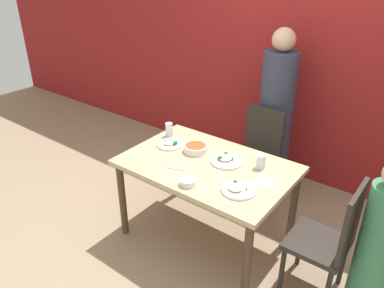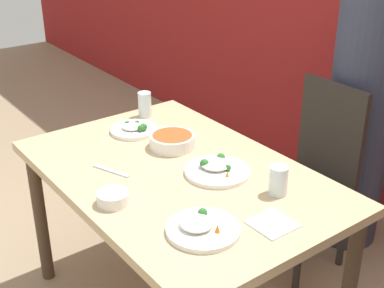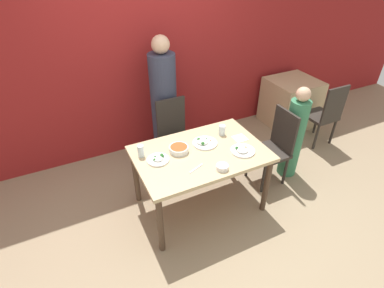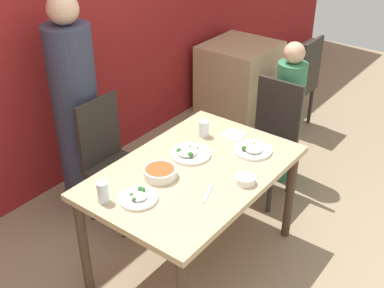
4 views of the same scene
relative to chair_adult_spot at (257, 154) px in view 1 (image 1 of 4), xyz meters
The scene contains 16 objects.
ground_plane 0.93m from the chair_adult_spot, 93.19° to the right, with size 10.00×10.00×0.00m, color #998466.
wall_back 1.10m from the chair_adult_spot, 93.57° to the left, with size 10.00×0.06×2.70m.
dining_table 0.80m from the chair_adult_spot, 93.19° to the right, with size 1.34×0.89×0.75m.
chair_adult_spot is the anchor object (origin of this frame).
chair_child_spot 1.24m from the chair_adult_spot, 38.28° to the right, with size 0.40×0.40×0.95m.
person_adult 0.43m from the chair_adult_spot, 90.00° to the left, with size 0.34×0.34×1.65m.
person_child 1.47m from the chair_adult_spot, 31.43° to the right, with size 0.23×0.23×1.20m.
bowl_curry 0.77m from the chair_adult_spot, 109.26° to the right, with size 0.20×0.20×0.06m.
plate_rice_adult 1.06m from the chair_adult_spot, 70.27° to the right, with size 0.25×0.25×0.05m.
plate_rice_child 0.72m from the chair_adult_spot, 84.83° to the right, with size 0.26×0.26×0.06m.
plate_noodles 0.91m from the chair_adult_spot, 123.46° to the right, with size 0.22×0.22×0.05m.
bowl_rice_small 1.15m from the chair_adult_spot, 89.12° to the right, with size 0.12×0.12×0.05m.
glass_water_tall 0.90m from the chair_adult_spot, 136.08° to the right, with size 0.07×0.07×0.13m.
glass_water_short 0.74m from the chair_adult_spot, 61.31° to the right, with size 0.07×0.07×0.11m.
napkin_folded 0.92m from the chair_adult_spot, 58.51° to the right, with size 0.14×0.14×0.01m.
fork_steel 1.06m from the chair_adult_spot, 101.34° to the right, with size 0.18×0.08×0.01m.
Camera 1 is at (1.46, -2.12, 2.25)m, focal length 35.00 mm.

